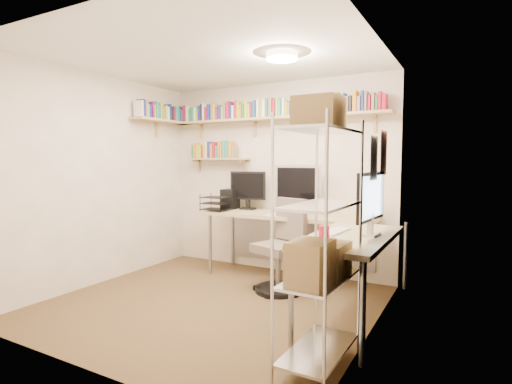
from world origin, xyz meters
TOP-DOWN VIEW (x-y plane):
  - ground at (0.00, 0.00)m, footprint 3.20×3.20m
  - room_shell at (0.00, 0.00)m, footprint 3.24×3.04m
  - wall_shelves at (-0.42, 1.30)m, footprint 3.12×1.09m
  - corner_desk at (0.50, 0.91)m, footprint 2.52×2.09m
  - office_chair at (0.46, 0.73)m, footprint 0.58×0.59m
  - wire_rack at (1.42, -0.72)m, footprint 0.39×0.78m

SIDE VIEW (x-z plane):
  - ground at x=0.00m, z-range 0.00..0.00m
  - office_chair at x=0.46m, z-range -0.08..0.96m
  - corner_desk at x=0.50m, z-range 0.10..1.52m
  - wire_rack at x=1.42m, z-range 0.08..1.98m
  - room_shell at x=0.00m, z-range 0.29..2.81m
  - wall_shelves at x=-0.42m, z-range 1.63..2.42m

